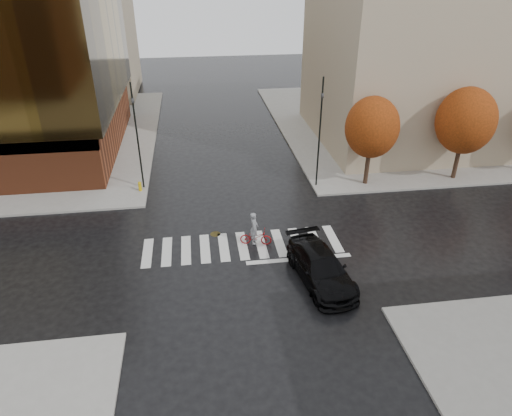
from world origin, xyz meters
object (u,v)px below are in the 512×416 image
Objects in this scene: cyclist at (255,234)px; traffic_light_nw at (136,130)px; sedan at (321,267)px; traffic_light_ne at (320,125)px; fire_hydrant at (140,186)px.

traffic_light_nw reaches higher than cyclist.
sedan is 11.91m from traffic_light_ne.
cyclist is 0.27× the size of traffic_light_ne.
cyclist is 10.73m from fire_hydrant.
traffic_light_ne is (12.60, -1.38, 0.18)m from traffic_light_nw.
traffic_light_nw reaches higher than sedan.
traffic_light_ne reaches higher than fire_hydrant.
traffic_light_ne is 11.12× the size of fire_hydrant.
cyclist is 2.98× the size of fire_hydrant.
traffic_light_nw is 10.75× the size of fire_hydrant.
sedan is 0.71× the size of traffic_light_ne.
sedan is 0.73× the size of traffic_light_nw.
fire_hydrant is (-0.20, -0.56, -3.99)m from traffic_light_nw.
traffic_light_nw is (-9.96, 12.32, 3.72)m from sedan.
fire_hydrant is at bearing 122.06° from sedan.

